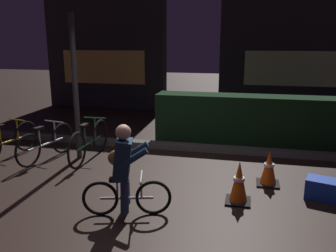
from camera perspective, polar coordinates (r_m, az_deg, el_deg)
The scene contains 13 objects.
ground_plane at distance 5.57m, azimuth -3.44°, elevation -10.36°, with size 40.00×40.00×0.00m, color black.
sidewalk_curb at distance 7.56m, azimuth 1.23°, elevation -3.29°, with size 12.00×0.24×0.12m, color #56544F.
hedge_row at distance 8.17m, azimuth 15.02°, elevation 1.00°, with size 4.80×0.70×1.07m, color black.
storefront_left at distance 12.33m, azimuth -10.13°, elevation 13.75°, with size 4.11×0.54×4.65m.
storefront_right at distance 12.20m, azimuth 21.71°, elevation 11.56°, with size 5.48×0.54×4.03m.
street_post at distance 6.92m, azimuth -14.83°, elevation 5.95°, with size 0.10×0.10×2.78m, color #2D2D33.
parked_bike_leftmost at distance 7.67m, azimuth -24.59°, elevation -2.21°, with size 0.47×1.54×0.72m.
parked_bike_left_mid at distance 7.22m, azimuth -19.19°, elevation -2.66°, with size 0.46×1.54×0.72m.
parked_bike_center_left at distance 6.97m, azimuth -12.66°, elevation -2.55°, with size 0.46×1.71×0.79m.
traffic_cone_near at distance 5.17m, azimuth 11.45°, elevation -9.00°, with size 0.36×0.36×0.62m.
traffic_cone_far at distance 5.90m, azimuth 16.08°, elevation -6.59°, with size 0.36×0.36×0.58m.
blue_crate at distance 5.71m, azimuth 23.74°, elevation -9.32°, with size 0.44×0.32×0.30m, color #193DB7.
cyclist at distance 4.65m, azimuth -7.13°, elevation -7.11°, with size 1.16×0.50×1.25m.
Camera 1 is at (1.45, -4.88, 2.28)m, focal length 37.49 mm.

